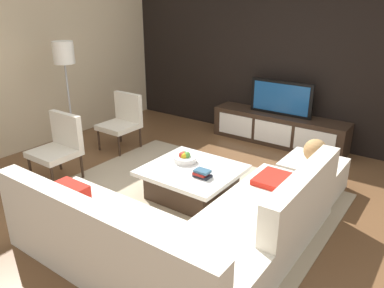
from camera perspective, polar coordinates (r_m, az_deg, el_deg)
The scene contains 15 objects.
ground_plane at distance 4.55m, azimuth 0.31°, elevation -8.78°, with size 14.00×14.00×0.00m, color brown.
feature_wall_back at distance 6.39m, azimuth 14.88°, elevation 12.71°, with size 6.40×0.12×2.80m, color black.
side_wall_left at distance 6.51m, azimuth -22.66°, elevation 11.95°, with size 0.12×5.20×2.80m, color beige.
area_rug at distance 4.60m, azimuth -0.72°, elevation -8.36°, with size 3.27×2.62×0.01m, color tan.
media_console at distance 6.38m, azimuth 12.90°, elevation 2.21°, with size 2.21×0.48×0.50m.
television at distance 6.24m, azimuth 13.30°, elevation 6.78°, with size 1.03×0.06×0.55m.
sectional_couch at distance 3.56m, azimuth -0.83°, elevation -13.01°, with size 2.40×2.41×0.80m.
coffee_table at distance 4.58m, azimuth 0.02°, elevation -5.72°, with size 1.07×1.00×0.38m.
accent_chair_near at distance 5.25m, azimuth -19.36°, elevation 0.10°, with size 0.56×0.53×0.87m.
floor_lamp at distance 5.92m, azimuth -18.71°, elevation 11.84°, with size 0.30×0.30×1.69m.
ottoman at distance 4.96m, azimuth 17.68°, elevation -4.61°, with size 0.70×0.70×0.40m, color silver.
fruit_bowl at distance 4.65m, azimuth -1.08°, elevation -2.11°, with size 0.28×0.28×0.14m.
accent_chair_far at distance 6.10m, azimuth -10.39°, elevation 3.84°, with size 0.54×0.55×0.87m.
decorative_ball at distance 4.82m, azimuth 18.13°, elevation -0.94°, with size 0.29×0.29×0.29m, color #AD8451.
book_stack at distance 4.28m, azimuth 1.51°, elevation -4.48°, with size 0.20×0.14×0.09m.
Camera 1 is at (2.28, -3.21, 2.28)m, focal length 35.32 mm.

